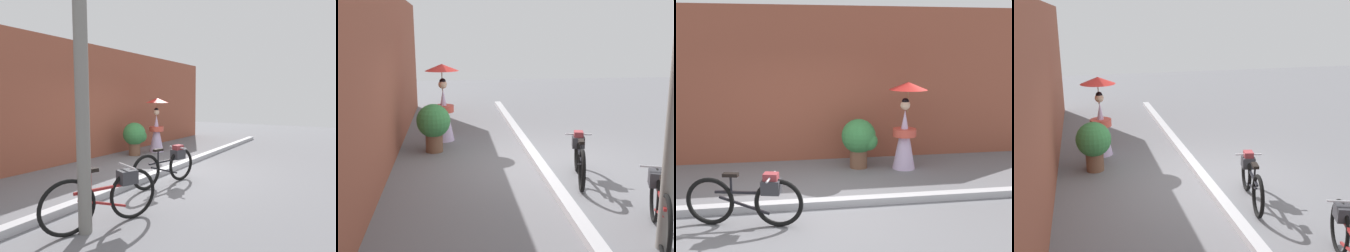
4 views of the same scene
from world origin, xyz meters
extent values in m
plane|color=slate|center=(0.00, 0.00, 0.00)|extent=(30.00, 30.00, 0.00)
cube|color=brown|center=(0.00, 3.03, 1.72)|extent=(14.00, 0.40, 3.43)
cube|color=#B2B2B7|center=(0.00, 0.00, 0.06)|extent=(14.00, 0.20, 0.12)
torus|color=black|center=(-0.47, -0.64, 0.36)|extent=(0.71, 0.23, 0.71)
torus|color=black|center=(-1.44, -0.41, 0.36)|extent=(0.71, 0.23, 0.71)
cube|color=black|center=(-0.95, -0.53, 0.50)|extent=(0.83, 0.23, 0.04)
cube|color=black|center=(-0.95, -0.53, 0.31)|extent=(0.72, 0.20, 0.27)
cylinder|color=black|center=(-1.13, -0.49, 0.61)|extent=(0.03, 0.03, 0.29)
cube|color=black|center=(-1.13, -0.49, 0.76)|extent=(0.23, 0.14, 0.05)
cylinder|color=silver|center=(-0.56, -0.62, 0.74)|extent=(0.14, 0.47, 0.03)
cube|color=#333338|center=(-0.56, -0.62, 0.60)|extent=(0.30, 0.27, 0.20)
cube|color=maroon|center=(-0.56, -0.62, 0.73)|extent=(0.23, 0.20, 0.14)
torus|color=black|center=(-2.63, -1.06, 0.38)|extent=(0.73, 0.32, 0.76)
torus|color=black|center=(-3.54, -0.72, 0.38)|extent=(0.73, 0.32, 0.76)
cube|color=maroon|center=(-3.09, -0.89, 0.55)|extent=(0.78, 0.32, 0.04)
cube|color=maroon|center=(-3.09, -0.89, 0.34)|extent=(0.68, 0.28, 0.26)
cylinder|color=maroon|center=(-3.25, -0.83, 0.67)|extent=(0.03, 0.03, 0.32)
cube|color=black|center=(-3.25, -0.83, 0.83)|extent=(0.24, 0.16, 0.05)
cylinder|color=silver|center=(-2.72, -1.03, 0.81)|extent=(0.20, 0.46, 0.03)
cube|color=#333338|center=(-2.72, -1.03, 0.65)|extent=(0.32, 0.30, 0.20)
cone|color=silver|center=(2.17, 1.85, 0.63)|extent=(0.48, 0.48, 1.26)
cylinder|color=#D14C3D|center=(2.17, 1.85, 0.78)|extent=(0.49, 0.49, 0.16)
sphere|color=beige|center=(2.17, 1.85, 1.36)|extent=(0.20, 0.20, 0.20)
sphere|color=black|center=(2.17, 1.85, 1.43)|extent=(0.15, 0.15, 0.15)
cylinder|color=olive|center=(2.23, 1.87, 1.48)|extent=(0.02, 0.02, 0.55)
cone|color=red|center=(2.23, 1.87, 1.76)|extent=(0.80, 0.80, 0.16)
cylinder|color=brown|center=(1.23, 2.06, 0.20)|extent=(0.37, 0.37, 0.40)
sphere|color=#387F42|center=(1.23, 2.06, 0.69)|extent=(0.73, 0.73, 0.73)
sphere|color=#387F42|center=(1.41, 1.95, 0.60)|extent=(0.40, 0.40, 0.40)
camera|label=1|loc=(-5.88, -3.76, 1.78)|focal=30.72mm
camera|label=2|loc=(-7.60, 1.68, 2.56)|focal=44.00mm
camera|label=3|loc=(-0.42, -6.21, 2.54)|focal=43.59mm
camera|label=4|loc=(-6.65, 2.23, 3.19)|focal=41.48mm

